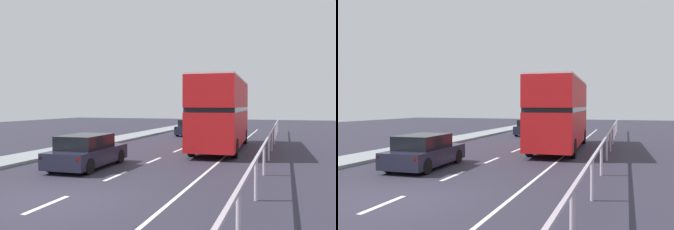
# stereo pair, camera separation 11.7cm
# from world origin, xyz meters

# --- Properties ---
(ground_plane) EXTENTS (75.43, 120.00, 0.10)m
(ground_plane) POSITION_xyz_m (0.00, 0.00, -0.05)
(ground_plane) COLOR #2C2937
(lane_paint_markings) EXTENTS (3.22, 46.00, 0.01)m
(lane_paint_markings) POSITION_xyz_m (1.93, 8.39, 0.00)
(lane_paint_markings) COLOR silver
(lane_paint_markings) RESTS_ON ground
(bridge_side_railing) EXTENTS (0.10, 42.00, 1.22)m
(bridge_side_railing) POSITION_xyz_m (5.30, 9.00, 0.99)
(bridge_side_railing) COLOR #BCACBB
(bridge_side_railing) RESTS_ON ground
(double_decker_bus_red) EXTENTS (2.88, 10.19, 4.27)m
(double_decker_bus_red) POSITION_xyz_m (2.37, 12.77, 2.29)
(double_decker_bus_red) COLOR red
(double_decker_bus_red) RESTS_ON ground
(hatchback_car_near) EXTENTS (1.98, 4.35, 1.42)m
(hatchback_car_near) POSITION_xyz_m (-2.01, 4.56, 0.68)
(hatchback_car_near) COLOR #202031
(hatchback_car_near) RESTS_ON ground
(sedan_car_ahead) EXTENTS (1.77, 4.54, 1.42)m
(sedan_car_ahead) POSITION_xyz_m (-2.09, 22.17, 0.68)
(sedan_car_ahead) COLOR #1A1F32
(sedan_car_ahead) RESTS_ON ground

